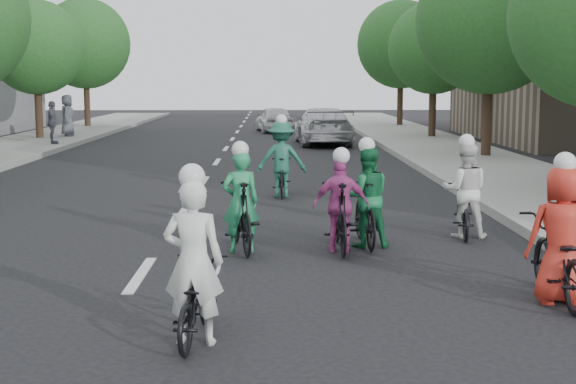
{
  "coord_description": "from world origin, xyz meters",
  "views": [
    {
      "loc": [
        1.78,
        -10.54,
        2.6
      ],
      "look_at": [
        2.0,
        0.88,
        1.0
      ],
      "focal_mm": 50.0,
      "sensor_mm": 36.0,
      "label": 1
    }
  ],
  "objects_px": {
    "cyclist_4": "(340,212)",
    "cyclist_6": "(366,205)",
    "cyclist_3": "(464,200)",
    "spectator_1": "(52,122)",
    "follow_car_trail": "(274,119)",
    "follow_car_lead": "(323,126)",
    "spectator_2": "(67,115)",
    "cyclist_2": "(194,285)",
    "cyclist_0": "(241,211)",
    "cyclist_5": "(281,165)",
    "cyclist_1": "(559,250)"
  },
  "relations": [
    {
      "from": "cyclist_5",
      "to": "cyclist_0",
      "type": "bearing_deg",
      "value": 83.2
    },
    {
      "from": "cyclist_3",
      "to": "follow_car_lead",
      "type": "bearing_deg",
      "value": -77.42
    },
    {
      "from": "cyclist_0",
      "to": "cyclist_2",
      "type": "relative_size",
      "value": 1.05
    },
    {
      "from": "cyclist_0",
      "to": "spectator_2",
      "type": "xyz_separation_m",
      "value": [
        -8.55,
        23.48,
        0.44
      ]
    },
    {
      "from": "cyclist_1",
      "to": "cyclist_2",
      "type": "xyz_separation_m",
      "value": [
        -4.14,
        -1.37,
        -0.04
      ]
    },
    {
      "from": "cyclist_6",
      "to": "spectator_1",
      "type": "relative_size",
      "value": 1.06
    },
    {
      "from": "cyclist_4",
      "to": "cyclist_6",
      "type": "distance_m",
      "value": 0.56
    },
    {
      "from": "spectator_1",
      "to": "spectator_2",
      "type": "height_order",
      "value": "spectator_2"
    },
    {
      "from": "cyclist_5",
      "to": "follow_car_trail",
      "type": "height_order",
      "value": "cyclist_5"
    },
    {
      "from": "cyclist_6",
      "to": "follow_car_lead",
      "type": "height_order",
      "value": "cyclist_6"
    },
    {
      "from": "cyclist_3",
      "to": "spectator_1",
      "type": "relative_size",
      "value": 1.04
    },
    {
      "from": "cyclist_4",
      "to": "spectator_2",
      "type": "height_order",
      "value": "spectator_2"
    },
    {
      "from": "cyclist_1",
      "to": "spectator_1",
      "type": "xyz_separation_m",
      "value": [
        -11.84,
        21.93,
        0.36
      ]
    },
    {
      "from": "cyclist_0",
      "to": "follow_car_trail",
      "type": "relative_size",
      "value": 0.49
    },
    {
      "from": "cyclist_4",
      "to": "follow_car_trail",
      "type": "distance_m",
      "value": 28.39
    },
    {
      "from": "cyclist_6",
      "to": "spectator_1",
      "type": "distance_m",
      "value": 21.17
    },
    {
      "from": "spectator_2",
      "to": "cyclist_4",
      "type": "bearing_deg",
      "value": -159.51
    },
    {
      "from": "cyclist_0",
      "to": "spectator_2",
      "type": "relative_size",
      "value": 1.04
    },
    {
      "from": "cyclist_0",
      "to": "cyclist_4",
      "type": "height_order",
      "value": "cyclist_0"
    },
    {
      "from": "cyclist_1",
      "to": "cyclist_3",
      "type": "height_order",
      "value": "cyclist_1"
    },
    {
      "from": "cyclist_2",
      "to": "cyclist_0",
      "type": "bearing_deg",
      "value": -87.66
    },
    {
      "from": "follow_car_trail",
      "to": "spectator_2",
      "type": "distance_m",
      "value": 10.34
    },
    {
      "from": "cyclist_0",
      "to": "cyclist_2",
      "type": "distance_m",
      "value": 4.29
    },
    {
      "from": "follow_car_lead",
      "to": "spectator_1",
      "type": "bearing_deg",
      "value": 4.88
    },
    {
      "from": "cyclist_5",
      "to": "cyclist_2",
      "type": "bearing_deg",
      "value": 84.41
    },
    {
      "from": "cyclist_1",
      "to": "cyclist_3",
      "type": "relative_size",
      "value": 1.11
    },
    {
      "from": "follow_car_trail",
      "to": "cyclist_6",
      "type": "bearing_deg",
      "value": 84.2
    },
    {
      "from": "cyclist_4",
      "to": "cyclist_6",
      "type": "bearing_deg",
      "value": -139.54
    },
    {
      "from": "cyclist_2",
      "to": "spectator_1",
      "type": "relative_size",
      "value": 1.09
    },
    {
      "from": "follow_car_trail",
      "to": "spectator_1",
      "type": "distance_m",
      "value": 12.66
    },
    {
      "from": "cyclist_5",
      "to": "spectator_1",
      "type": "height_order",
      "value": "cyclist_5"
    },
    {
      "from": "spectator_1",
      "to": "cyclist_6",
      "type": "bearing_deg",
      "value": -168.99
    },
    {
      "from": "cyclist_3",
      "to": "spectator_2",
      "type": "relative_size",
      "value": 0.95
    },
    {
      "from": "follow_car_lead",
      "to": "cyclist_6",
      "type": "bearing_deg",
      "value": 85.42
    },
    {
      "from": "cyclist_4",
      "to": "spectator_2",
      "type": "bearing_deg",
      "value": -67.08
    },
    {
      "from": "cyclist_4",
      "to": "follow_car_lead",
      "type": "height_order",
      "value": "cyclist_4"
    },
    {
      "from": "cyclist_5",
      "to": "cyclist_6",
      "type": "bearing_deg",
      "value": 103.22
    },
    {
      "from": "cyclist_0",
      "to": "follow_car_lead",
      "type": "distance_m",
      "value": 20.62
    },
    {
      "from": "cyclist_2",
      "to": "cyclist_5",
      "type": "xyz_separation_m",
      "value": [
        0.98,
        9.99,
        0.15
      ]
    },
    {
      "from": "cyclist_4",
      "to": "follow_car_lead",
      "type": "relative_size",
      "value": 0.35
    },
    {
      "from": "cyclist_3",
      "to": "cyclist_5",
      "type": "bearing_deg",
      "value": -48.04
    },
    {
      "from": "cyclist_2",
      "to": "spectator_1",
      "type": "height_order",
      "value": "spectator_1"
    },
    {
      "from": "cyclist_3",
      "to": "cyclist_6",
      "type": "relative_size",
      "value": 0.98
    },
    {
      "from": "cyclist_5",
      "to": "cyclist_6",
      "type": "xyz_separation_m",
      "value": [
        1.26,
        -5.38,
        -0.08
      ]
    },
    {
      "from": "cyclist_2",
      "to": "cyclist_5",
      "type": "relative_size",
      "value": 0.97
    },
    {
      "from": "cyclist_4",
      "to": "cyclist_6",
      "type": "xyz_separation_m",
      "value": [
        0.43,
        0.37,
        0.04
      ]
    },
    {
      "from": "cyclist_0",
      "to": "cyclist_1",
      "type": "distance_m",
      "value": 4.82
    },
    {
      "from": "cyclist_1",
      "to": "cyclist_3",
      "type": "xyz_separation_m",
      "value": [
        -0.17,
        3.98,
        -0.01
      ]
    },
    {
      "from": "cyclist_1",
      "to": "cyclist_4",
      "type": "bearing_deg",
      "value": -48.44
    },
    {
      "from": "cyclist_3",
      "to": "cyclist_4",
      "type": "xyz_separation_m",
      "value": [
        -2.16,
        -1.1,
        -0.0
      ]
    }
  ]
}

